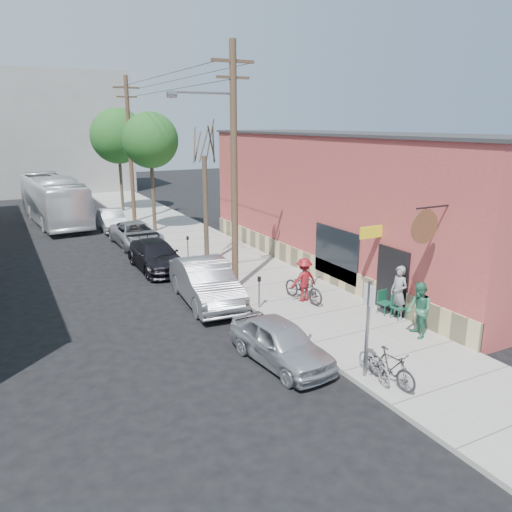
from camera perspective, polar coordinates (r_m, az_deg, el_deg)
name	(u,v)px	position (r m, az deg, el deg)	size (l,w,h in m)	color
ground	(223,338)	(17.15, -3.76, -9.32)	(120.00, 120.00, 0.00)	black
sidewalk	(213,250)	(28.29, -4.96, 0.66)	(4.50, 58.00, 0.15)	#9F9B93
cafe_building	(349,202)	(24.89, 10.56, 6.08)	(6.60, 20.20, 6.61)	#AA423F
end_cap_building	(35,133)	(56.50, -23.94, 12.69)	(18.00, 8.00, 12.00)	gray
sign_post	(368,320)	(14.07, 12.66, -7.17)	(0.07, 0.45, 2.80)	slate
parking_meter_near	(259,287)	(19.08, 0.37, -3.55)	(0.14, 0.14, 1.24)	slate
parking_meter_far	(188,244)	(26.03, -7.80, 1.38)	(0.14, 0.14, 1.24)	slate
utility_pole_near	(233,165)	(20.52, -2.68, 10.39)	(3.57, 0.28, 10.00)	#503A28
utility_pole_far	(130,148)	(36.68, -14.20, 11.89)	(1.80, 0.28, 10.00)	#503A28
tree_bare	(206,211)	(24.73, -5.77, 5.10)	(0.24, 0.24, 5.37)	#44392C
tree_leafy_mid	(150,141)	(32.95, -11.98, 12.79)	(3.52, 3.52, 7.59)	#44392C
tree_leafy_far	(118,136)	(41.65, -15.49, 13.06)	(4.30, 4.30, 8.04)	#44392C
patio_chair_a	(385,303)	(19.18, 14.58, -5.19)	(0.50, 0.50, 0.88)	#144932
patio_chair_b	(399,307)	(18.86, 16.04, -5.66)	(0.50, 0.50, 0.88)	#144932
patron_grey	(399,292)	(18.73, 16.00, -4.03)	(0.72, 0.47, 1.97)	gray
patron_green	(419,310)	(17.35, 18.12, -5.88)	(0.91, 0.71, 1.88)	#2E7555
cyclist	(304,280)	(19.87, 5.48, -2.72)	(1.14, 0.65, 1.76)	maroon
cyclist_bike	(304,288)	(19.97, 5.46, -3.61)	(0.73, 2.10, 1.10)	black
parked_bike_a	(391,367)	(14.28, 15.19, -12.18)	(0.47, 1.68, 1.01)	black
parked_bike_b	(375,364)	(14.58, 13.40, -11.87)	(0.55, 1.59, 0.83)	slate
car_0	(281,342)	(15.21, 2.82, -9.82)	(1.59, 3.95, 1.35)	#B4B7BD
car_1	(206,282)	(20.11, -5.73, -3.01)	(1.82, 5.23, 1.72)	#95989C
car_2	(156,256)	(25.08, -11.35, 0.04)	(1.98, 4.86, 1.41)	black
car_3	(136,234)	(30.27, -13.55, 2.44)	(2.28, 4.95, 1.38)	#9DA0A4
car_4	(112,220)	(35.09, -16.16, 3.98)	(1.49, 4.26, 1.40)	#B9BAC2
bus	(53,200)	(39.06, -22.15, 5.98)	(2.81, 12.01, 3.35)	white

